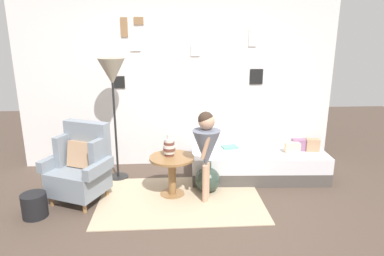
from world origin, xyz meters
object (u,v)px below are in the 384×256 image
(vase_striped, at_px, (169,147))
(person_child, at_px, (206,145))
(daybed, at_px, (257,163))
(side_table, at_px, (172,168))
(armchair, at_px, (81,166))
(demijohn_near, at_px, (208,180))
(floor_lamp, at_px, (112,77))
(magazine_basket, at_px, (34,205))
(book_on_daybed, at_px, (230,147))

(vase_striped, distance_m, person_child, 0.51)
(daybed, distance_m, side_table, 1.36)
(armchair, xyz_separation_m, demijohn_near, (1.59, 0.09, -0.27))
(daybed, height_order, floor_lamp, floor_lamp)
(daybed, relative_size, demijohn_near, 4.65)
(armchair, height_order, demijohn_near, armchair)
(armchair, height_order, magazine_basket, armchair)
(vase_striped, distance_m, book_on_daybed, 1.09)
(side_table, height_order, magazine_basket, side_table)
(daybed, distance_m, floor_lamp, 2.39)
(magazine_basket, bearing_deg, daybed, 19.05)
(daybed, bearing_deg, vase_striped, -159.47)
(daybed, height_order, vase_striped, vase_striped)
(daybed, relative_size, floor_lamp, 1.13)
(side_table, xyz_separation_m, demijohn_near, (0.46, 0.06, -0.20))
(floor_lamp, bearing_deg, demijohn_near, -23.04)
(floor_lamp, height_order, magazine_basket, floor_lamp)
(side_table, bearing_deg, demijohn_near, 7.44)
(vase_striped, bearing_deg, person_child, -27.31)
(vase_striped, height_order, floor_lamp, floor_lamp)
(side_table, bearing_deg, person_child, -24.28)
(side_table, xyz_separation_m, book_on_daybed, (0.85, 0.65, 0.04))
(side_table, xyz_separation_m, floor_lamp, (-0.78, 0.59, 1.09))
(armchair, distance_m, person_child, 1.58)
(person_child, bearing_deg, book_on_daybed, 62.32)
(side_table, distance_m, demijohn_near, 0.51)
(vase_striped, xyz_separation_m, floor_lamp, (-0.75, 0.55, 0.83))
(demijohn_near, bearing_deg, magazine_basket, -165.89)
(book_on_daybed, height_order, magazine_basket, book_on_daybed)
(side_table, distance_m, vase_striped, 0.27)
(armchair, bearing_deg, book_on_daybed, 18.85)
(armchair, distance_m, magazine_basket, 0.68)
(daybed, xyz_separation_m, demijohn_near, (-0.78, -0.46, -0.03))
(daybed, bearing_deg, magazine_basket, -160.95)
(side_table, height_order, floor_lamp, floor_lamp)
(side_table, relative_size, vase_striped, 2.01)
(armchair, xyz_separation_m, magazine_basket, (-0.44, -0.42, -0.30))
(book_on_daybed, bearing_deg, floor_lamp, -178.10)
(person_child, xyz_separation_m, demijohn_near, (0.05, 0.25, -0.56))
(vase_striped, relative_size, demijohn_near, 0.68)
(book_on_daybed, bearing_deg, demijohn_near, -123.52)
(demijohn_near, height_order, magazine_basket, demijohn_near)
(daybed, relative_size, magazine_basket, 6.92)
(armchair, relative_size, vase_striped, 3.43)
(person_child, relative_size, magazine_basket, 4.08)
(armchair, xyz_separation_m, floor_lamp, (0.34, 0.62, 1.03))
(floor_lamp, xyz_separation_m, demijohn_near, (1.25, -0.53, -1.29))
(floor_lamp, bearing_deg, side_table, -37.08)
(armchair, relative_size, demijohn_near, 2.33)
(floor_lamp, bearing_deg, person_child, -33.02)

